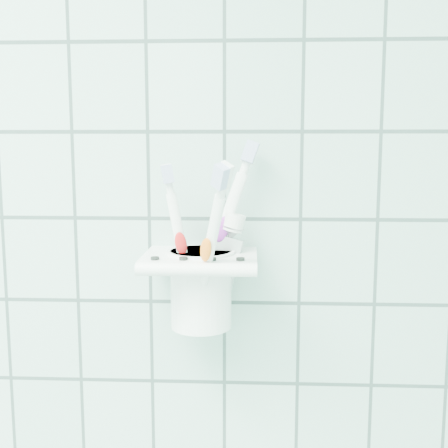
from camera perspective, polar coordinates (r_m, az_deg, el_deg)
name	(u,v)px	position (r m, az deg, el deg)	size (l,w,h in m)	color
holder_bracket	(201,261)	(0.66, -2.40, -3.81)	(0.13, 0.11, 0.04)	white
cup	(201,285)	(0.67, -2.35, -6.26)	(0.08, 0.08, 0.09)	white
toothbrush_pink	(195,243)	(0.65, -2.98, -1.94)	(0.04, 0.02, 0.19)	white
toothbrush_blue	(190,226)	(0.65, -3.50, -0.21)	(0.08, 0.04, 0.22)	white
toothbrush_orange	(194,231)	(0.65, -3.07, -0.72)	(0.05, 0.09, 0.21)	white
toothpaste_tube	(209,257)	(0.66, -1.52, -3.38)	(0.06, 0.03, 0.14)	silver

